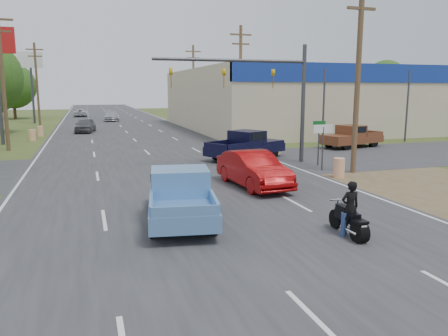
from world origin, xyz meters
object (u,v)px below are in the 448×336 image
object	(u,v)px
red_convertible	(253,170)
brown_pickup	(351,136)
rider	(350,211)
motorcycle	(350,223)
distant_car_silver	(112,116)
blue_pickup	(180,194)
distant_car_grey	(85,125)
distant_car_white	(80,113)
navy_pickup	(247,145)

from	to	relation	value
red_convertible	brown_pickup	distance (m)	16.13
red_convertible	rider	distance (m)	7.28
motorcycle	rider	bearing A→B (deg)	90.00
motorcycle	distant_car_silver	size ratio (longest dim) A/B	0.40
blue_pickup	distant_car_grey	distance (m)	33.56
brown_pickup	distant_car_white	world-z (taller)	brown_pickup
navy_pickup	distant_car_grey	distance (m)	23.76
distant_car_white	motorcycle	bearing A→B (deg)	95.29
rider	blue_pickup	size ratio (longest dim) A/B	0.29
navy_pickup	blue_pickup	bearing A→B (deg)	-57.21
navy_pickup	distant_car_white	size ratio (longest dim) A/B	1.31
rider	blue_pickup	xyz separation A→B (m)	(-4.48, 3.26, 0.09)
red_convertible	distant_car_silver	bearing A→B (deg)	89.35
red_convertible	navy_pickup	world-z (taller)	navy_pickup
motorcycle	navy_pickup	xyz separation A→B (m)	(2.36, 15.11, 0.47)
motorcycle	distant_car_grey	distance (m)	37.49
brown_pickup	blue_pickup	bearing A→B (deg)	115.78
rider	blue_pickup	distance (m)	5.54
brown_pickup	distant_car_white	size ratio (longest dim) A/B	1.24
rider	brown_pickup	bearing A→B (deg)	-122.07
blue_pickup	distant_car_silver	distance (m)	50.12
rider	distant_car_silver	distance (m)	53.52
distant_car_white	navy_pickup	bearing A→B (deg)	99.97
rider	distant_car_silver	xyz separation A→B (m)	(-3.88, 53.38, -0.08)
blue_pickup	distant_car_grey	world-z (taller)	blue_pickup
red_convertible	motorcycle	bearing A→B (deg)	-93.13
rider	brown_pickup	distance (m)	21.48
blue_pickup	navy_pickup	bearing A→B (deg)	68.82
distant_car_silver	distant_car_white	distance (m)	13.03
blue_pickup	distant_car_white	bearing A→B (deg)	102.33
red_convertible	brown_pickup	bearing A→B (deg)	36.10
blue_pickup	brown_pickup	distance (m)	21.95
distant_car_grey	red_convertible	bearing A→B (deg)	-67.54
brown_pickup	distant_car_silver	distance (m)	38.81
distant_car_white	distant_car_silver	bearing A→B (deg)	107.62
distant_car_silver	rider	bearing A→B (deg)	-82.64
distant_car_silver	distant_car_white	bearing A→B (deg)	112.66
navy_pickup	distant_car_grey	world-z (taller)	navy_pickup
rider	navy_pickup	size ratio (longest dim) A/B	0.28
red_convertible	blue_pickup	bearing A→B (deg)	-141.58
distant_car_grey	distant_car_white	size ratio (longest dim) A/B	0.98
rider	distant_car_white	bearing A→B (deg)	-81.40
distant_car_silver	distant_car_white	world-z (taller)	distant_car_silver
navy_pickup	distant_car_grey	xyz separation A→B (m)	(-9.85, 21.62, -0.18)
rider	navy_pickup	distance (m)	15.25
red_convertible	navy_pickup	bearing A→B (deg)	66.28
motorcycle	distant_car_white	xyz separation A→B (m)	(-8.22, 65.71, 0.17)
red_convertible	rider	bearing A→B (deg)	-93.11
motorcycle	rider	xyz separation A→B (m)	(0.00, 0.04, 0.36)
rider	distant_car_silver	bearing A→B (deg)	-84.38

